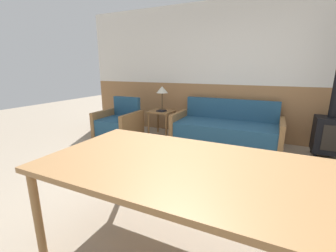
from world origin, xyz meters
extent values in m
plane|color=gray|center=(0.00, 0.00, 0.00)|extent=(16.00, 16.00, 0.00)
cube|color=#996B42|center=(0.00, 2.63, 0.55)|extent=(7.20, 0.06, 1.10)
cube|color=silver|center=(0.00, 2.63, 1.90)|extent=(7.20, 0.06, 1.60)
cube|color=olive|center=(-0.16, 2.04, 0.03)|extent=(1.95, 0.87, 0.06)
cube|color=navy|center=(-0.16, 2.02, 0.24)|extent=(1.79, 0.79, 0.37)
cube|color=navy|center=(-0.16, 2.43, 0.63)|extent=(1.79, 0.10, 0.40)
cube|color=olive|center=(-1.09, 2.04, 0.28)|extent=(0.08, 0.87, 0.57)
cube|color=olive|center=(0.78, 2.04, 0.28)|extent=(0.08, 0.87, 0.57)
cube|color=olive|center=(-2.24, 1.52, 0.03)|extent=(0.78, 0.76, 0.06)
cube|color=navy|center=(-2.24, 1.50, 0.24)|extent=(0.62, 0.68, 0.36)
cube|color=navy|center=(-2.24, 1.85, 0.63)|extent=(0.62, 0.10, 0.40)
cube|color=olive|center=(-2.59, 1.52, 0.28)|extent=(0.08, 0.76, 0.56)
cube|color=olive|center=(-1.89, 1.52, 0.28)|extent=(0.08, 0.76, 0.56)
cube|color=olive|center=(-1.51, 2.07, 0.53)|extent=(0.48, 0.48, 0.03)
cylinder|color=olive|center=(-1.72, 1.87, 0.26)|extent=(0.04, 0.04, 0.52)
cylinder|color=olive|center=(-1.31, 1.87, 0.26)|extent=(0.04, 0.04, 0.52)
cylinder|color=olive|center=(-1.72, 2.28, 0.26)|extent=(0.04, 0.04, 0.52)
cylinder|color=olive|center=(-1.31, 2.28, 0.26)|extent=(0.04, 0.04, 0.52)
cylinder|color=#4C3823|center=(-1.54, 2.16, 0.56)|extent=(0.16, 0.16, 0.02)
cylinder|color=#4C3823|center=(-1.54, 2.16, 0.74)|extent=(0.02, 0.02, 0.35)
cone|color=beige|center=(-1.54, 2.16, 0.98)|extent=(0.24, 0.24, 0.14)
cube|color=black|center=(-1.48, 2.00, 0.56)|extent=(0.19, 0.18, 0.02)
cube|color=#9E7042|center=(0.15, -0.72, 0.75)|extent=(2.14, 1.10, 0.04)
cylinder|color=#9E7042|center=(-0.86, -1.21, 0.36)|extent=(0.06, 0.06, 0.73)
cylinder|color=#9E7042|center=(-0.86, -0.23, 0.36)|extent=(0.06, 0.06, 0.73)
cylinder|color=black|center=(1.29, 1.96, 0.05)|extent=(0.04, 0.04, 0.10)
cylinder|color=black|center=(1.29, 2.29, 0.05)|extent=(0.04, 0.04, 0.10)
cube|color=black|center=(1.48, 2.12, 0.39)|extent=(0.47, 0.41, 0.57)
cube|color=black|center=(1.48, 1.92, 0.39)|extent=(0.28, 0.01, 0.40)
camera|label=1|loc=(0.62, -2.08, 1.42)|focal=24.00mm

